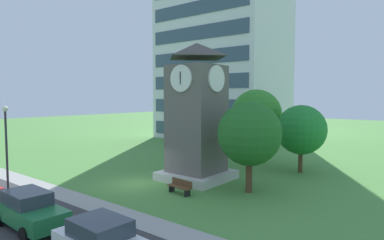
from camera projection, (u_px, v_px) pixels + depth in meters
name	position (u px, v px, depth m)	size (l,w,h in m)	color
ground_plane	(137.00, 184.00, 22.97)	(160.00, 160.00, 0.00)	#4C893D
kerb_strip	(79.00, 199.00, 19.43)	(120.00, 1.60, 0.01)	#9E9E99
office_building	(223.00, 39.00, 48.09)	(16.66, 12.35, 28.80)	silver
clock_tower	(197.00, 119.00, 23.92)	(4.51, 4.51, 9.86)	#605B56
park_bench	(180.00, 186.00, 20.55)	(1.84, 0.69, 0.88)	brown
street_lamp	(6.00, 138.00, 21.26)	(0.36, 0.36, 5.43)	#333338
tree_by_building	(256.00, 115.00, 29.29)	(4.47, 4.47, 6.69)	#513823
tree_near_tower	(249.00, 134.00, 20.67)	(4.02, 4.02, 5.74)	#513823
tree_streetside	(301.00, 130.00, 26.16)	(3.93, 3.93, 5.39)	#513823
parked_car_green	(29.00, 209.00, 15.19)	(4.59, 2.00, 1.69)	#1E6B38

